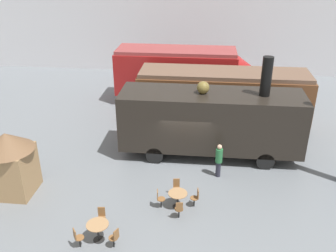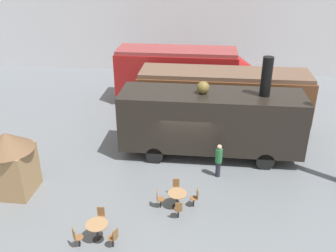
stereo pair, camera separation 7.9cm
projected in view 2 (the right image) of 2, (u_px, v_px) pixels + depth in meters
The scene contains 16 objects.
ground_plane at pixel (185, 163), 19.52m from camera, with size 80.00×80.00×0.00m, color slate.
backdrop_wall at pixel (199, 21), 31.65m from camera, with size 44.00×0.15×9.00m.
streamlined_locomotive at pixel (188, 71), 26.34m from camera, with size 10.26×2.81×3.83m.
passenger_coach_wooden at pixel (223, 94), 22.71m from camera, with size 10.21×2.78×3.54m.
steam_locomotive at pixel (211, 120), 19.47m from camera, with size 9.38×2.68×5.46m.
cafe_table_near at pixel (177, 196), 15.98m from camera, with size 0.83×0.83×0.72m.
cafe_table_mid at pixel (97, 227), 14.14m from camera, with size 0.86×0.86×0.77m.
cafe_chair_0 at pixel (176, 187), 16.71m from camera, with size 0.36×0.37×0.87m.
cafe_chair_1 at pixel (159, 198), 15.97m from camera, with size 0.37×0.36×0.87m.
cafe_chair_2 at pixel (179, 209), 15.30m from camera, with size 0.36×0.37×0.87m.
cafe_chair_3 at pixel (196, 197), 16.03m from camera, with size 0.37×0.36×0.87m.
cafe_chair_4 at pixel (77, 237), 13.83m from camera, with size 0.40×0.40×0.87m.
cafe_chair_5 at pixel (114, 237), 13.82m from camera, with size 0.40×0.38×0.87m.
cafe_chair_6 at pixel (101, 216), 14.91m from camera, with size 0.36×0.37×0.87m.
visitor_person at pixel (219, 159), 17.98m from camera, with size 0.34×0.34×1.75m.
ticket_kiosk at pixel (10, 160), 16.55m from camera, with size 2.34×2.34×3.00m.
Camera 2 is at (0.95, -16.75, 10.20)m, focal length 40.00 mm.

